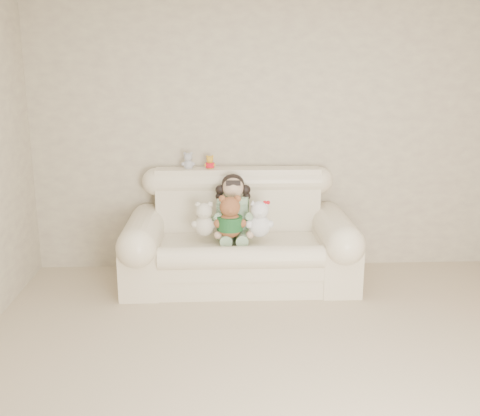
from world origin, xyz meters
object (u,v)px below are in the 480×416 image
white_cat (260,215)px  cream_teddy (204,216)px  seated_child (233,206)px  brown_teddy (230,213)px  sofa (240,230)px

white_cat → cream_teddy: white_cat is taller
seated_child → brown_teddy: 0.24m
sofa → seated_child: bearing=125.1°
sofa → cream_teddy: sofa is taller
sofa → seated_child: sofa is taller
sofa → white_cat: (0.17, -0.15, 0.18)m
white_cat → cream_teddy: bearing=-178.9°
sofa → white_cat: 0.29m
sofa → white_cat: bearing=-40.8°
seated_child → brown_teddy: size_ratio=1.35×
white_cat → sofa: bearing=146.1°
seated_child → white_cat: size_ratio=1.54×
seated_child → cream_teddy: (-0.26, -0.18, -0.04)m
sofa → brown_teddy: (-0.09, -0.16, 0.21)m
sofa → brown_teddy: size_ratio=4.69×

